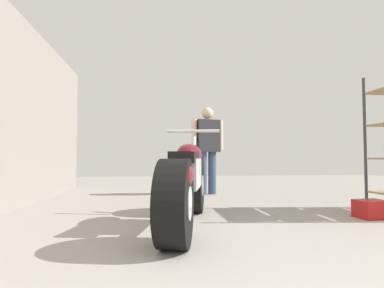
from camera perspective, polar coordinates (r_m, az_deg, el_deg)
name	(u,v)px	position (r m, az deg, el deg)	size (l,w,h in m)	color
ground_plane	(222,212)	(4.11, 5.66, -12.48)	(16.12, 16.12, 0.00)	gray
motorcycle_maroon_cruiser	(186,183)	(3.16, -1.15, -7.32)	(0.85, 2.28, 1.07)	black
mechanic_in_blue	(207,145)	(6.01, 2.89, -0.15)	(0.69, 0.36, 1.71)	#384766
red_toolbox	(371,209)	(4.22, 30.40, -10.42)	(0.33, 0.27, 0.21)	#B21919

